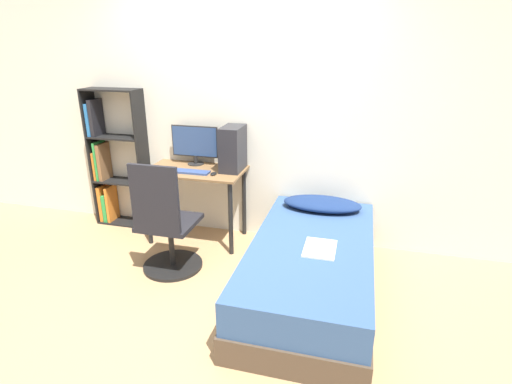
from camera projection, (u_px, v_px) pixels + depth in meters
name	position (u px, v px, depth m)	size (l,w,h in m)	color
ground_plane	(187.00, 310.00, 3.11)	(14.00, 14.00, 0.00)	tan
wall_back	(240.00, 117.00, 3.99)	(8.00, 0.05, 2.50)	silver
desk	(196.00, 182.00, 4.03)	(0.98, 0.55, 0.77)	brown
bookshelf	(111.00, 164.00, 4.40)	(0.61, 0.24, 1.51)	black
office_chair	(167.00, 231.00, 3.51)	(0.54, 0.54, 1.05)	black
bed	(311.00, 268.00, 3.24)	(0.97, 1.92, 0.47)	#4C3D2D
pillow	(322.00, 204.00, 3.77)	(0.74, 0.36, 0.11)	navy
magazine	(320.00, 248.00, 3.06)	(0.24, 0.32, 0.01)	silver
monitor	(195.00, 143.00, 4.08)	(0.50, 0.17, 0.40)	black
keyboard	(188.00, 172.00, 3.88)	(0.43, 0.12, 0.02)	#33477A
pc_tower	(233.00, 149.00, 3.89)	(0.19, 0.34, 0.43)	#232328
mouse	(214.00, 174.00, 3.82)	(0.06, 0.09, 0.02)	black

